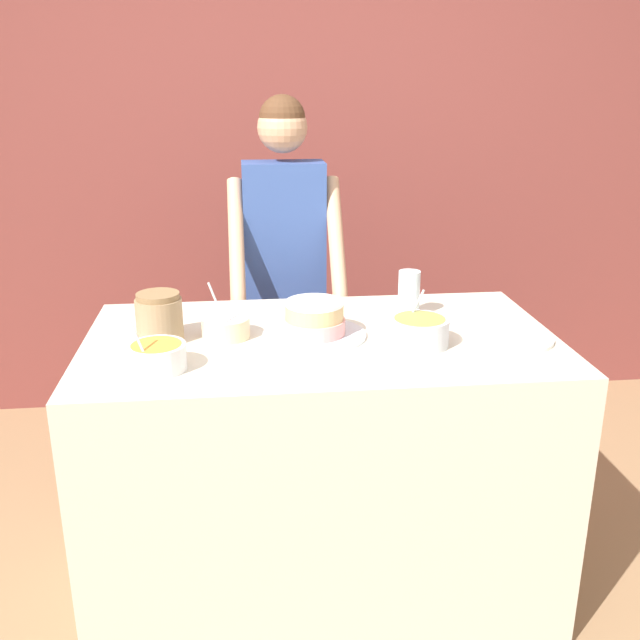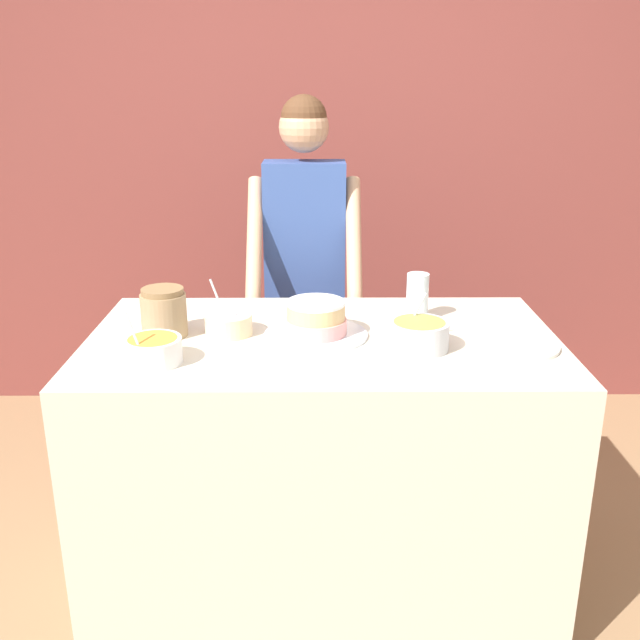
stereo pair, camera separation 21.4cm
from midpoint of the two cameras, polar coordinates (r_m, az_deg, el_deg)
wall_back at (r=3.60m, az=1.74°, el=13.23°), size 10.00×0.05×2.60m
counter at (r=2.39m, az=2.81°, el=-11.46°), size 1.45×0.82×0.89m
person_baker at (r=2.87m, az=0.91°, el=5.49°), size 0.44×0.43×1.59m
cake at (r=2.19m, az=2.47°, el=-0.18°), size 0.32×0.32×0.11m
frosting_bowl_orange at (r=2.02m, az=-10.27°, el=-2.38°), size 0.16×0.16×0.16m
frosting_bowl_white at (r=2.22m, az=-4.60°, el=-0.29°), size 0.15×0.15×0.19m
frosting_bowl_olive at (r=2.12m, az=10.80°, el=-1.17°), size 0.18×0.18×0.15m
drinking_glass at (r=2.37m, az=10.37°, el=1.81°), size 0.07×0.07×0.16m
ceramic_plate at (r=2.22m, az=17.86°, el=-1.96°), size 0.27×0.27×0.01m
stoneware_jar at (r=2.21m, az=-9.72°, el=0.55°), size 0.14×0.14×0.15m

